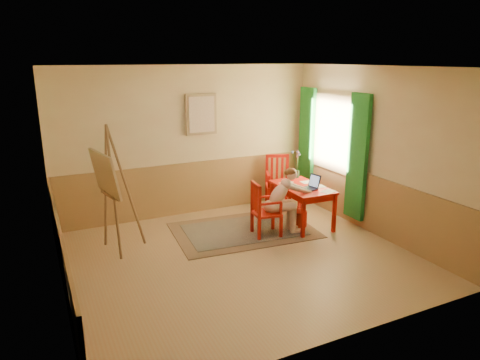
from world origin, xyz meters
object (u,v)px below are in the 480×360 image
chair_left (264,210)px  figure (283,198)px  table (302,191)px  laptop (309,186)px  easel (108,179)px  chair_back (278,182)px

chair_left → figure: (0.34, -0.04, 0.16)m
table → chair_left: bearing=-168.7°
chair_left → laptop: 0.92m
laptop → chair_left: bearing=177.5°
chair_left → easel: bearing=169.1°
laptop → easel: bearing=171.3°
table → easel: (-3.27, 0.29, 0.55)m
chair_left → figure: size_ratio=0.82×
figure → laptop: 0.54m
chair_left → figure: figure is taller
chair_left → chair_back: bearing=50.9°
chair_left → easel: size_ratio=0.47×
chair_left → easel: (-2.41, 0.46, 0.71)m
table → laptop: 0.25m
easel → figure: bearing=-10.3°
table → easel: 3.33m
chair_back → laptop: 1.26m
chair_left → laptop: size_ratio=2.13×
figure → easel: easel is taller
chair_back → laptop: bearing=-94.9°
table → figure: 0.57m
figure → easel: 2.85m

